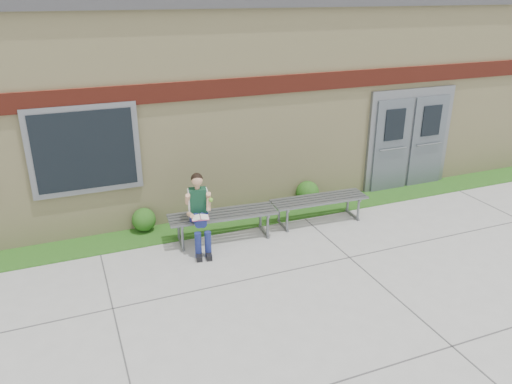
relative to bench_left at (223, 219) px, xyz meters
name	(u,v)px	position (x,y,z in m)	size (l,w,h in m)	color
ground	(312,284)	(0.80, -2.00, -0.40)	(80.00, 80.00, 0.00)	#9E9E99
grass_strip	(252,218)	(0.80, 0.60, -0.39)	(16.00, 0.80, 0.02)	#274913
school_building	(201,86)	(0.80, 3.99, 1.70)	(16.20, 6.22, 4.20)	beige
bench_left	(223,219)	(0.00, 0.00, 0.00)	(2.02, 0.71, 0.52)	slate
bench_right	(319,204)	(2.00, 0.00, -0.01)	(1.94, 0.63, 0.50)	slate
girl	(199,210)	(-0.50, -0.20, 0.35)	(0.47, 0.82, 1.38)	navy
shrub_mid	(144,220)	(-1.31, 0.85, -0.15)	(0.45, 0.45, 0.45)	#274913
shrub_east	(308,193)	(2.19, 0.85, -0.13)	(0.50, 0.50, 0.50)	#274913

